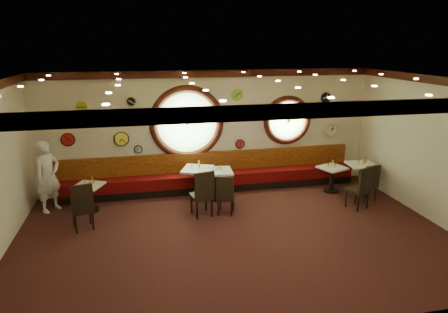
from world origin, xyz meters
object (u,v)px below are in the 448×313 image
condiment_d_bottle (333,162)px  waiter (48,176)px  table_a (89,195)px  condiment_c_bottle (220,167)px  table_b (198,180)px  condiment_a_salt (85,182)px  chair_c (225,193)px  condiment_d_salt (328,165)px  condiment_b_pepper (200,167)px  condiment_e_bottle (366,160)px  condiment_a_bottle (93,180)px  condiment_d_pepper (335,166)px  chair_e (370,180)px  condiment_a_pepper (90,183)px  chair_d (362,185)px  condiment_e_salt (359,162)px  condiment_b_bottle (199,164)px  chair_a (82,204)px  table_e (361,174)px  table_d (332,176)px  chair_b (203,191)px  condiment_b_salt (192,166)px  condiment_c_pepper (218,169)px  condiment_c_salt (216,168)px  condiment_e_pepper (363,163)px  table_c (218,181)px

condiment_d_bottle → waiter: waiter is taller
table_a → condiment_c_bottle: condiment_c_bottle is taller
table_b → condiment_a_salt: 2.74m
condiment_a_salt → waiter: (-0.83, 0.17, 0.14)m
chair_c → condiment_d_salt: bearing=37.0°
chair_c → condiment_d_salt: 3.14m
condiment_b_pepper → condiment_e_bottle: condiment_e_bottle is taller
condiment_a_bottle → condiment_d_pepper: bearing=-1.7°
table_b → chair_e: chair_e is taller
condiment_a_pepper → chair_d: bearing=-10.9°
condiment_d_salt → condiment_e_salt: bearing=-11.8°
condiment_a_bottle → condiment_b_bottle: bearing=6.7°
chair_a → condiment_e_bottle: bearing=-9.0°
table_e → condiment_a_bottle: condiment_a_bottle is taller
table_d → condiment_b_pepper: 3.57m
chair_b → table_b: bearing=75.4°
chair_d → condiment_d_pepper: 1.17m
condiment_c_bottle → condiment_a_bottle: bearing=-179.3°
table_a → chair_e: (6.84, -0.81, 0.12)m
condiment_c_bottle → condiment_a_salt: bearing=-179.1°
condiment_b_salt → condiment_c_pepper: 0.67m
condiment_c_pepper → condiment_e_bottle: bearing=-3.5°
chair_c → condiment_c_salt: chair_c is taller
chair_a → condiment_b_pepper: 2.97m
condiment_e_pepper → waiter: size_ratio=0.06×
table_b → waiter: waiter is taller
condiment_d_bottle → condiment_b_salt: bearing=177.1°
table_c → condiment_a_bottle: condiment_a_bottle is taller
condiment_d_pepper → condiment_d_bottle: bearing=80.2°
condiment_e_pepper → condiment_e_bottle: bearing=34.1°
chair_a → condiment_c_bottle: (3.22, 1.15, 0.24)m
table_e → condiment_d_bottle: 0.82m
table_c → condiment_c_bottle: size_ratio=5.68×
table_a → condiment_b_salt: size_ratio=7.58×
table_a → condiment_e_bottle: bearing=-1.2°
table_a → chair_c: bearing=-15.7°
table_c → condiment_d_pepper: (3.11, -0.20, 0.26)m
table_d → table_e: size_ratio=1.04×
table_a → condiment_a_pepper: (0.04, -0.03, 0.30)m
condiment_b_salt → table_d: bearing=-4.8°
table_e → condiment_c_bottle: bearing=175.4°
condiment_c_bottle → condiment_e_pepper: 3.79m
condiment_a_salt → condiment_d_salt: size_ratio=0.96×
chair_c → chair_e: size_ratio=1.00×
condiment_a_pepper → waiter: waiter is taller
table_e → chair_e: 0.66m
condiment_d_salt → condiment_b_pepper: (-3.43, 0.18, 0.11)m
chair_e → condiment_c_bottle: 3.77m
condiment_e_bottle → condiment_b_bottle: bearing=173.0°
condiment_d_salt → condiment_b_bottle: condiment_b_bottle is taller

